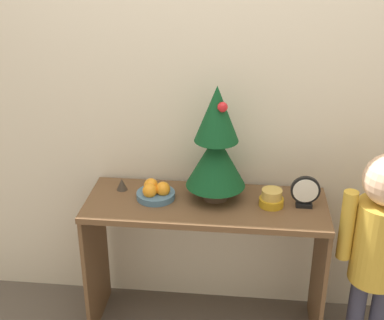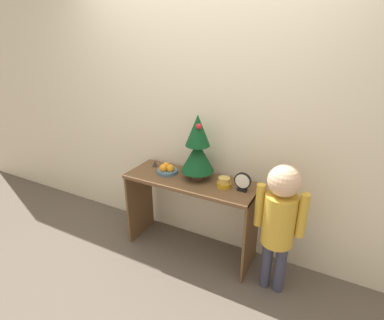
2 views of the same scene
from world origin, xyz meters
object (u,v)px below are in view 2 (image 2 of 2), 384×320
(fruit_bowl, at_px, (167,169))
(child_figure, at_px, (280,215))
(singing_bowl, at_px, (224,183))
(mini_tree, at_px, (198,148))
(desk_clock, at_px, (243,182))
(figurine, at_px, (155,163))

(fruit_bowl, xyz_separation_m, child_figure, (1.06, -0.14, -0.09))
(singing_bowl, distance_m, child_figure, 0.52)
(mini_tree, xyz_separation_m, desk_clock, (0.43, -0.05, -0.20))
(mini_tree, bearing_deg, fruit_bowl, -172.95)
(mini_tree, height_order, child_figure, mini_tree)
(singing_bowl, relative_size, desk_clock, 0.74)
(figurine, bearing_deg, mini_tree, -4.30)
(mini_tree, bearing_deg, figurine, 175.70)
(singing_bowl, xyz_separation_m, figurine, (-0.75, 0.09, -0.01))
(mini_tree, distance_m, fruit_bowl, 0.38)
(desk_clock, distance_m, figurine, 0.91)
(fruit_bowl, distance_m, desk_clock, 0.72)
(singing_bowl, height_order, child_figure, child_figure)
(mini_tree, relative_size, desk_clock, 3.58)
(singing_bowl, bearing_deg, fruit_bowl, 178.51)
(mini_tree, distance_m, singing_bowl, 0.37)
(fruit_bowl, xyz_separation_m, singing_bowl, (0.57, -0.01, 0.00))
(singing_bowl, bearing_deg, child_figure, -13.97)
(mini_tree, relative_size, fruit_bowl, 3.03)
(child_figure, bearing_deg, singing_bowl, 166.03)
(mini_tree, distance_m, child_figure, 0.86)
(fruit_bowl, bearing_deg, child_figure, -7.40)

